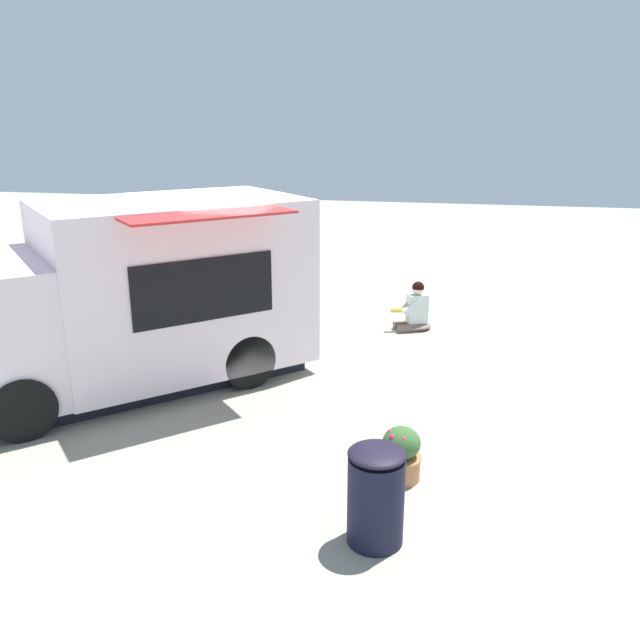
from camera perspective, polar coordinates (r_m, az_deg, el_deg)
ground_plane at (r=9.76m, az=-10.08°, el=-4.04°), size 40.00×40.00×0.00m
food_truck at (r=9.06m, az=-16.05°, el=1.71°), size 4.95×4.89×2.48m
person_customer at (r=11.30m, az=8.38°, el=0.78°), size 0.78×0.63×0.85m
planter_flowering_near at (r=6.72m, az=7.14°, el=-11.60°), size 0.42×0.42×0.57m
planter_flowering_far at (r=13.14m, az=-2.50°, el=3.37°), size 0.44×0.44×0.63m
trash_bin at (r=5.73m, az=4.94°, el=-15.07°), size 0.50×0.50×0.90m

